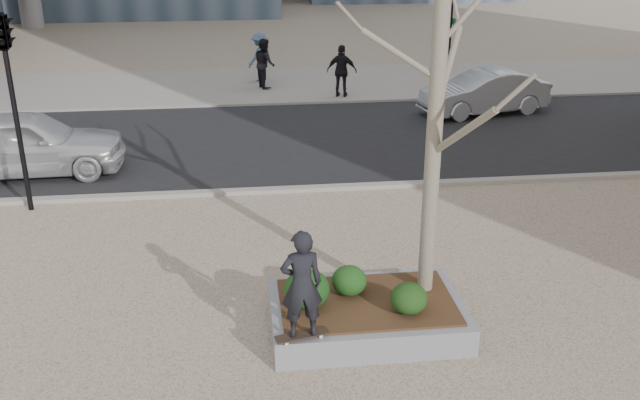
{
  "coord_description": "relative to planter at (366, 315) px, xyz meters",
  "views": [
    {
      "loc": [
        -0.87,
        -9.53,
        6.16
      ],
      "look_at": [
        0.5,
        2.0,
        1.4
      ],
      "focal_mm": 40.0,
      "sensor_mm": 36.0,
      "label": 1
    }
  ],
  "objects": [
    {
      "name": "shrub_middle",
      "position": [
        -0.25,
        0.25,
        0.5
      ],
      "size": [
        0.56,
        0.56,
        0.47
      ],
      "primitive_type": "ellipsoid",
      "color": "#173611",
      "rests_on": "planter_mulch"
    },
    {
      "name": "car_silver",
      "position": [
        6.0,
        12.09,
        0.48
      ],
      "size": [
        4.36,
        2.29,
        1.37
      ],
      "primitive_type": "imported",
      "rotation": [
        0.0,
        0.0,
        4.93
      ],
      "color": "#A9ADB2",
      "rests_on": "street"
    },
    {
      "name": "pedestrian_b",
      "position": [
        -0.94,
        17.63,
        0.71
      ],
      "size": [
        1.3,
        1.32,
        1.82
      ],
      "primitive_type": "imported",
      "rotation": [
        0.0,
        0.0,
        3.95
      ],
      "color": "#455D7C",
      "rests_on": "far_sidewalk"
    },
    {
      "name": "ground",
      "position": [
        -1.0,
        0.0,
        -0.23
      ],
      "size": [
        120.0,
        120.0,
        0.0
      ],
      "primitive_type": "plane",
      "color": "tan",
      "rests_on": "ground"
    },
    {
      "name": "pedestrian_a",
      "position": [
        -0.82,
        16.5,
        0.69
      ],
      "size": [
        0.91,
        1.03,
        1.79
      ],
      "primitive_type": "imported",
      "rotation": [
        0.0,
        0.0,
        1.87
      ],
      "color": "black",
      "rests_on": "far_sidewalk"
    },
    {
      "name": "police_car",
      "position": [
        -7.08,
        7.94,
        0.59
      ],
      "size": [
        4.75,
        2.04,
        1.6
      ],
      "primitive_type": "imported",
      "rotation": [
        0.0,
        0.0,
        1.6
      ],
      "color": "silver",
      "rests_on": "street"
    },
    {
      "name": "far_sidewalk",
      "position": [
        -1.0,
        17.0,
        -0.21
      ],
      "size": [
        60.0,
        6.0,
        0.02
      ],
      "primitive_type": "cube",
      "color": "gray",
      "rests_on": "ground"
    },
    {
      "name": "shrub_right",
      "position": [
        0.56,
        -0.41,
        0.5
      ],
      "size": [
        0.56,
        0.56,
        0.48
      ],
      "primitive_type": "ellipsoid",
      "color": "#113711",
      "rests_on": "planter_mulch"
    },
    {
      "name": "street",
      "position": [
        -1.0,
        10.0,
        -0.21
      ],
      "size": [
        60.0,
        8.0,
        0.02
      ],
      "primitive_type": "cube",
      "color": "black",
      "rests_on": "ground"
    },
    {
      "name": "traffic_light_near",
      "position": [
        -6.5,
        5.6,
        2.02
      ],
      "size": [
        0.6,
        2.48,
        4.5
      ],
      "primitive_type": null,
      "color": "black",
      "rests_on": "ground"
    },
    {
      "name": "planter_mulch",
      "position": [
        0.0,
        0.0,
        0.25
      ],
      "size": [
        2.7,
        1.7,
        0.04
      ],
      "primitive_type": "cube",
      "color": "#382314",
      "rests_on": "planter"
    },
    {
      "name": "shrub_left",
      "position": [
        -0.95,
        -0.05,
        0.56
      ],
      "size": [
        0.7,
        0.7,
        0.6
      ],
      "primitive_type": "ellipsoid",
      "color": "#123410",
      "rests_on": "planter_mulch"
    },
    {
      "name": "sycamore_tree",
      "position": [
        1.0,
        0.3,
        3.56
      ],
      "size": [
        2.8,
        2.8,
        6.6
      ],
      "primitive_type": null,
      "color": "gray",
      "rests_on": "planter_mulch"
    },
    {
      "name": "pedestrian_c",
      "position": [
        1.79,
        14.83,
        0.7
      ],
      "size": [
        1.14,
        0.73,
        1.8
      ],
      "primitive_type": "imported",
      "rotation": [
        0.0,
        0.0,
        2.84
      ],
      "color": "black",
      "rests_on": "far_sidewalk"
    },
    {
      "name": "skateboarder",
      "position": [
        -1.1,
        -0.88,
        1.11
      ],
      "size": [
        0.62,
        0.44,
        1.63
      ],
      "primitive_type": "imported",
      "rotation": [
        0.0,
        0.0,
        3.22
      ],
      "color": "black",
      "rests_on": "skateboard"
    },
    {
      "name": "traffic_light_far",
      "position": [
        5.5,
        14.6,
        2.02
      ],
      "size": [
        0.6,
        2.48,
        4.5
      ],
      "primitive_type": null,
      "color": "black",
      "rests_on": "ground"
    },
    {
      "name": "planter",
      "position": [
        0.0,
        0.0,
        0.0
      ],
      "size": [
        3.0,
        2.0,
        0.45
      ],
      "primitive_type": "cube",
      "color": "gray",
      "rests_on": "ground"
    },
    {
      "name": "skateboard",
      "position": [
        -1.1,
        -0.88,
        0.26
      ],
      "size": [
        0.81,
        0.39,
        0.08
      ],
      "primitive_type": null,
      "rotation": [
        0.0,
        0.0,
        0.25
      ],
      "color": "black",
      "rests_on": "planter"
    }
  ]
}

